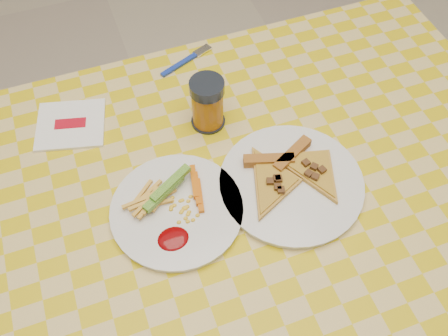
{
  "coord_description": "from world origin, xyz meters",
  "views": [
    {
      "loc": [
        -0.18,
        -0.44,
        1.56
      ],
      "look_at": [
        0.01,
        0.06,
        0.78
      ],
      "focal_mm": 40.0,
      "sensor_mm": 36.0,
      "label": 1
    }
  ],
  "objects": [
    {
      "name": "fork",
      "position": [
        0.04,
        0.39,
        0.76
      ],
      "size": [
        0.14,
        0.07,
        0.01
      ],
      "rotation": [
        0.0,
        0.0,
        0.39
      ],
      "color": "#162F99",
      "rests_on": "table"
    },
    {
      "name": "napkin",
      "position": [
        -0.25,
        0.29,
        0.76
      ],
      "size": [
        0.17,
        0.16,
        0.01
      ],
      "rotation": [
        0.0,
        0.0,
        -0.25
      ],
      "color": "white",
      "rests_on": "table"
    },
    {
      "name": "plate_left",
      "position": [
        -0.1,
        0.01,
        0.76
      ],
      "size": [
        0.25,
        0.25,
        0.01
      ],
      "primitive_type": "cylinder",
      "rotation": [
        0.0,
        0.0,
        0.06
      ],
      "color": "silver",
      "rests_on": "table"
    },
    {
      "name": "plate_right",
      "position": [
        0.12,
        -0.01,
        0.76
      ],
      "size": [
        0.36,
        0.36,
        0.01
      ],
      "primitive_type": "cylinder",
      "rotation": [
        0.0,
        0.0,
        -0.43
      ],
      "color": "silver",
      "rests_on": "table"
    },
    {
      "name": "ground",
      "position": [
        0.0,
        0.0,
        0.0
      ],
      "size": [
        8.0,
        8.0,
        0.0
      ],
      "primitive_type": "plane",
      "color": "beige",
      "rests_on": "ground"
    },
    {
      "name": "pizza_slices",
      "position": [
        0.12,
        0.01,
        0.78
      ],
      "size": [
        0.26,
        0.22,
        0.02
      ],
      "color": "gold",
      "rests_on": "plate_right"
    },
    {
      "name": "fries_veggies",
      "position": [
        -0.11,
        0.03,
        0.78
      ],
      "size": [
        0.17,
        0.16,
        0.04
      ],
      "color": "#E0CC47",
      "rests_on": "plate_left"
    },
    {
      "name": "drink_glass",
      "position": [
        0.02,
        0.2,
        0.81
      ],
      "size": [
        0.07,
        0.07,
        0.11
      ],
      "color": "black",
      "rests_on": "table"
    },
    {
      "name": "table",
      "position": [
        0.0,
        0.0,
        0.68
      ],
      "size": [
        1.28,
        0.88,
        0.76
      ],
      "color": "white",
      "rests_on": "ground"
    }
  ]
}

